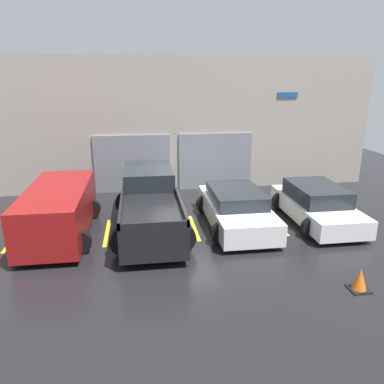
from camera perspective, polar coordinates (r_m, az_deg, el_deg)
ground_plane at (r=13.98m, az=-0.60°, el=-3.08°), size 28.00×28.00×0.00m
shophouse_building at (r=16.50m, az=-2.18°, el=10.11°), size 17.34×0.68×5.69m
pickup_truck at (r=12.42m, az=-6.40°, el=-1.71°), size 2.45×5.50×1.76m
sedan_white at (r=12.65m, az=6.74°, el=-2.51°), size 2.29×4.36×1.26m
sedan_side at (r=12.42m, az=-19.66°, el=-2.60°), size 2.25×4.56×1.56m
van_right at (r=13.66m, az=18.42°, el=-1.82°), size 2.22×4.23×1.28m
parking_stripe_far_left at (r=13.08m, az=-25.47°, el=-6.30°), size 0.12×2.20×0.01m
parking_stripe_left at (r=12.50m, az=-12.82°, el=-6.03°), size 0.12×2.20×0.01m
parking_stripe_centre at (r=12.57m, az=0.33°, el=-5.45°), size 0.12×2.20×0.01m
parking_stripe_right at (r=13.27m, az=12.67°, el=-4.64°), size 0.12×2.20×0.01m
parking_stripe_far_right at (r=14.51m, az=23.33°, el=-3.76°), size 0.12×2.20×0.01m
traffic_cone at (r=9.88m, az=24.19°, el=-12.14°), size 0.47×0.47×0.55m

